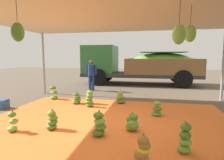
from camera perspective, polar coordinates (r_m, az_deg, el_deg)
ground_plane at (r=7.96m, az=3.54°, el=-5.41°), size 40.00×40.00×0.00m
tarp_orange at (r=5.11m, az=-1.30°, el=-12.41°), size 6.56×4.93×0.01m
tent_canopy at (r=4.84m, az=-1.54°, el=19.45°), size 8.00×7.00×2.84m
banana_bunch_0 at (r=4.49m, az=6.13°, el=-12.57°), size 0.38×0.37×0.44m
banana_bunch_1 at (r=6.56m, az=-6.91°, el=-6.19°), size 0.36×0.35×0.50m
banana_bunch_2 at (r=4.20m, az=-3.85°, el=-13.26°), size 0.40×0.39×0.56m
banana_bunch_3 at (r=8.04m, az=-17.11°, el=-3.80°), size 0.42×0.44×0.58m
banana_bunch_4 at (r=3.26m, az=9.16°, el=-20.06°), size 0.34×0.34×0.50m
banana_bunch_6 at (r=4.75m, az=-17.51°, el=-11.55°), size 0.35×0.35×0.50m
banana_bunch_7 at (r=7.00m, az=2.58°, el=-5.29°), size 0.41×0.43×0.50m
banana_bunch_8 at (r=5.68m, az=13.32°, el=-8.50°), size 0.36×0.36×0.49m
banana_bunch_9 at (r=3.73m, az=21.03°, el=-16.26°), size 0.31×0.30×0.59m
banana_bunch_10 at (r=4.97m, az=-27.66°, el=-11.21°), size 0.29×0.31×0.51m
banana_bunch_11 at (r=7.06m, az=-10.54°, el=-5.49°), size 0.39×0.38×0.45m
banana_bunch_12 at (r=6.97m, az=-6.83°, el=-5.22°), size 0.39×0.42×0.54m
cargo_truck_main at (r=12.01m, az=7.54°, el=4.72°), size 7.08×2.54×2.40m
worker_0 at (r=9.67m, az=-6.23°, el=2.13°), size 0.56×0.34×1.54m
crate_0 at (r=7.33m, az=-30.56°, el=-6.24°), size 0.48×0.41×0.30m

